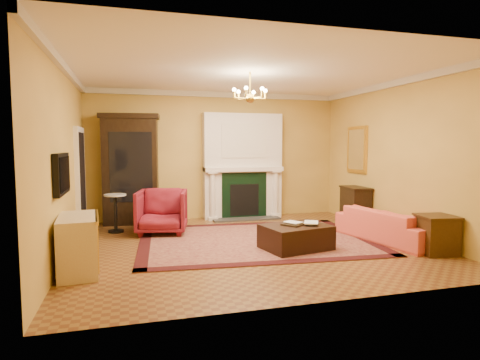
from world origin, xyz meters
name	(u,v)px	position (x,y,z in m)	size (l,w,h in m)	color
floor	(250,245)	(0.00, 0.00, -0.01)	(6.00, 5.50, 0.02)	brown
ceiling	(250,71)	(0.00, 0.00, 3.01)	(6.00, 5.50, 0.02)	white
wall_back	(217,156)	(0.00, 2.76, 1.50)	(6.00, 0.02, 3.00)	gold
wall_front	(324,168)	(0.00, -2.76, 1.50)	(6.00, 0.02, 3.00)	gold
wall_left	(63,161)	(-3.01, 0.00, 1.50)	(0.02, 5.50, 3.00)	gold
wall_right	(398,158)	(3.01, 0.00, 1.50)	(0.02, 5.50, 3.00)	gold
fireplace	(243,168)	(0.60, 2.57, 1.19)	(1.90, 0.70, 2.50)	silver
crown_molding	(236,84)	(0.00, 0.96, 2.94)	(6.00, 5.50, 0.12)	silver
doorway	(81,181)	(-2.95, 1.70, 1.05)	(0.08, 1.05, 2.10)	silver
tv_panel	(62,174)	(-2.95, -0.60, 1.35)	(0.09, 0.95, 0.58)	black
gilt_mirror	(357,150)	(2.97, 1.40, 1.65)	(0.06, 0.76, 1.05)	gold
chandelier	(250,95)	(0.00, 0.00, 2.61)	(0.63, 0.55, 0.53)	gold
oriental_rug	(255,240)	(0.18, 0.24, 0.01)	(4.17, 3.13, 0.02)	#470F1B
china_cabinet	(131,172)	(-2.00, 2.49, 1.16)	(1.16, 0.53, 2.32)	black
wingback_armchair	(162,209)	(-1.42, 1.29, 0.48)	(0.94, 0.88, 0.97)	maroon
pedestal_table	(115,210)	(-2.32, 1.64, 0.45)	(0.43, 0.43, 0.77)	black
commode	(78,244)	(-2.73, -0.88, 0.39)	(0.50, 1.05, 0.78)	#C6BD91
coral_sofa	(388,220)	(2.50, -0.45, 0.39)	(2.01, 0.59, 0.79)	#DC5145
end_table	(436,236)	(2.72, -1.41, 0.30)	(0.52, 0.52, 0.60)	#38230F
console_table	(355,206)	(2.78, 1.11, 0.40)	(0.41, 0.72, 0.80)	black
leather_ottoman	(296,237)	(0.64, -0.56, 0.22)	(1.07, 0.78, 0.40)	black
ottoman_tray	(295,224)	(0.64, -0.51, 0.43)	(0.40, 0.31, 0.03)	black
book_a	(290,216)	(0.52, -0.57, 0.58)	(0.20, 0.03, 0.27)	gray
book_b	(304,214)	(0.80, -0.55, 0.60)	(0.23, 0.02, 0.31)	gray
topiary_left	(211,157)	(-0.19, 2.53, 1.48)	(0.17, 0.17, 0.45)	gray
topiary_right	(264,156)	(1.13, 2.53, 1.49)	(0.17, 0.17, 0.47)	gray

